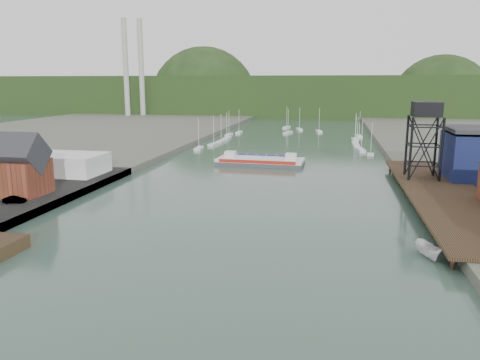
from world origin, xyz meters
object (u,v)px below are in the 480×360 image
at_px(chain_ferry, 260,161).
at_px(harbor_building, 12,171).
at_px(lift_tower, 426,114).
at_px(motorboat, 428,251).

bearing_deg(chain_ferry, harbor_building, -125.60).
distance_m(harbor_building, lift_tower, 82.49).
height_order(lift_tower, motorboat, lift_tower).
bearing_deg(lift_tower, motorboat, -98.30).
height_order(lift_tower, chain_ferry, lift_tower).
xyz_separation_m(lift_tower, chain_ferry, (-38.06, 21.56, -14.68)).
distance_m(harbor_building, motorboat, 72.47).
distance_m(lift_tower, chain_ferry, 46.14).
bearing_deg(harbor_building, motorboat, -11.97).
bearing_deg(lift_tower, harbor_building, -160.02).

